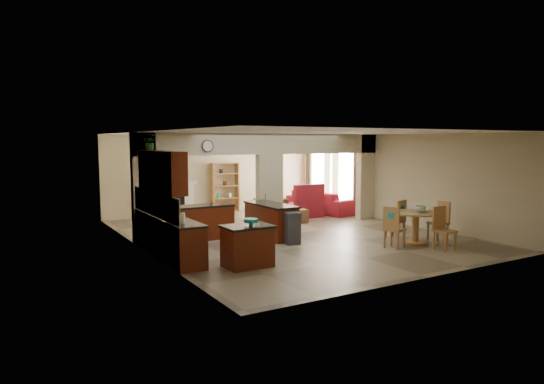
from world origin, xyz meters
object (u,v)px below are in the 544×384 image
dining_table (416,223)px  kitchen_island (247,246)px  sofa (321,202)px  armchair (270,209)px

dining_table → kitchen_island: bearing=177.7°
sofa → armchair: bearing=94.4°
kitchen_island → armchair: size_ratio=1.19×
sofa → armchair: (-2.53, -0.64, -0.01)m
sofa → armchair: 2.61m
dining_table → armchair: bearing=104.8°
armchair → dining_table: bearing=91.6°
kitchen_island → armchair: 5.84m
kitchen_island → sofa: (5.88, 5.42, -0.04)m
armchair → kitchen_island: bearing=41.7°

